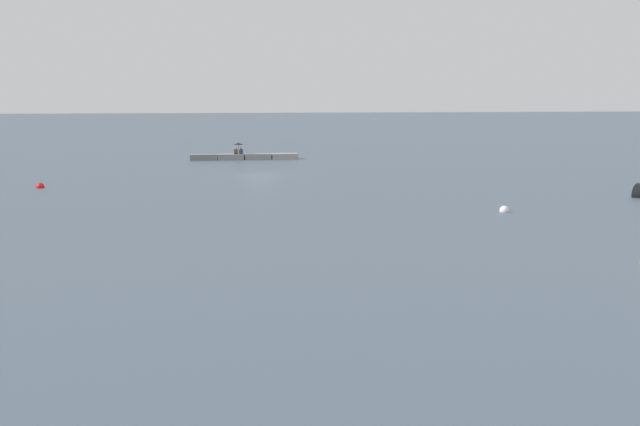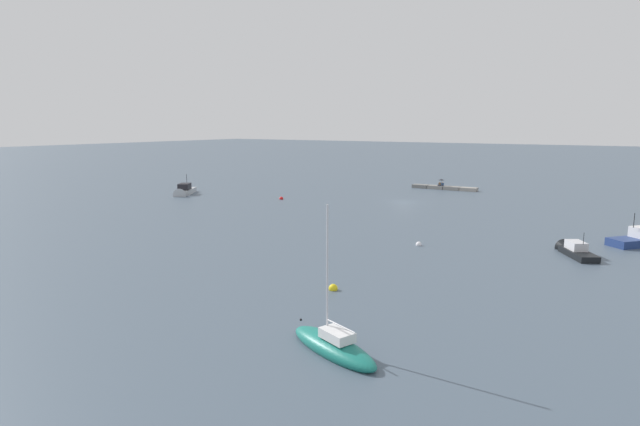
{
  "view_description": "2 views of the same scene",
  "coord_description": "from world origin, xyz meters",
  "px_view_note": "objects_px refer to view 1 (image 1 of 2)",
  "views": [
    {
      "loc": [
        6.81,
        73.76,
        7.07
      ],
      "look_at": [
        0.5,
        35.56,
        1.61
      ],
      "focal_mm": 47.49,
      "sensor_mm": 36.0,
      "label": 1
    },
    {
      "loc": [
        -30.3,
        72.3,
        11.55
      ],
      "look_at": [
        -4.96,
        31.71,
        3.39
      ],
      "focal_mm": 29.29,
      "sensor_mm": 36.0,
      "label": 2
    }
  ],
  "objects_px": {
    "mooring_buoy_mid": "(40,187)",
    "mooring_buoy_far": "(504,210)",
    "person_seated_brown_right": "(236,152)",
    "person_seated_blue_left": "(241,152)",
    "umbrella_open_black": "(238,144)"
  },
  "relations": [
    {
      "from": "person_seated_blue_left",
      "to": "mooring_buoy_mid",
      "type": "distance_m",
      "value": 30.74
    },
    {
      "from": "person_seated_blue_left",
      "to": "mooring_buoy_far",
      "type": "height_order",
      "value": "person_seated_blue_left"
    },
    {
      "from": "mooring_buoy_mid",
      "to": "mooring_buoy_far",
      "type": "relative_size",
      "value": 1.07
    },
    {
      "from": "person_seated_blue_left",
      "to": "person_seated_brown_right",
      "type": "xyz_separation_m",
      "value": [
        0.56,
        -0.04,
        0.0
      ]
    },
    {
      "from": "person_seated_blue_left",
      "to": "umbrella_open_black",
      "type": "xyz_separation_m",
      "value": [
        0.27,
        -0.14,
        0.84
      ]
    },
    {
      "from": "person_seated_blue_left",
      "to": "mooring_buoy_mid",
      "type": "relative_size",
      "value": 1.18
    },
    {
      "from": "umbrella_open_black",
      "to": "mooring_buoy_mid",
      "type": "bearing_deg",
      "value": 56.8
    },
    {
      "from": "person_seated_brown_right",
      "to": "umbrella_open_black",
      "type": "relative_size",
      "value": 0.58
    },
    {
      "from": "mooring_buoy_mid",
      "to": "mooring_buoy_far",
      "type": "height_order",
      "value": "mooring_buoy_mid"
    },
    {
      "from": "person_seated_brown_right",
      "to": "person_seated_blue_left",
      "type": "bearing_deg",
      "value": -178.71
    },
    {
      "from": "person_seated_brown_right",
      "to": "mooring_buoy_far",
      "type": "relative_size",
      "value": 1.26
    },
    {
      "from": "person_seated_brown_right",
      "to": "mooring_buoy_mid",
      "type": "xyz_separation_m",
      "value": [
        16.52,
        25.58,
        -0.77
      ]
    },
    {
      "from": "person_seated_brown_right",
      "to": "umbrella_open_black",
      "type": "height_order",
      "value": "umbrella_open_black"
    },
    {
      "from": "mooring_buoy_far",
      "to": "mooring_buoy_mid",
      "type": "bearing_deg",
      "value": -31.65
    },
    {
      "from": "person_seated_blue_left",
      "to": "umbrella_open_black",
      "type": "relative_size",
      "value": 0.58
    }
  ]
}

